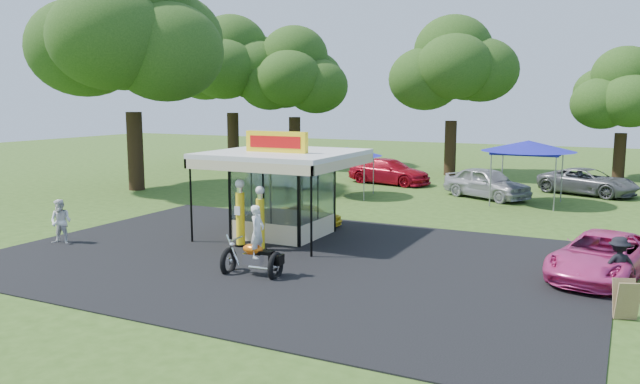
{
  "coord_description": "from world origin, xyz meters",
  "views": [
    {
      "loc": [
        10.13,
        -16.05,
        5.42
      ],
      "look_at": [
        0.11,
        4.0,
        2.05
      ],
      "focal_mm": 35.0,
      "sensor_mm": 36.0,
      "label": 1
    }
  ],
  "objects_px": {
    "spectator_west": "(61,222)",
    "bg_car_a": "(284,177)",
    "gas_station_kiosk": "(283,192)",
    "a_frame_sign": "(626,300)",
    "gas_pump_left": "(240,215)",
    "tent_west": "(347,152)",
    "tent_east": "(528,147)",
    "motorcycle": "(255,248)",
    "bg_car_b": "(389,171)",
    "gas_pump_right": "(260,220)",
    "pink_sedan": "(602,256)",
    "bg_car_c": "(487,183)",
    "spectator_east_a": "(618,265)",
    "bg_car_d": "(588,182)",
    "kiosk_car": "(309,215)"
  },
  "relations": [
    {
      "from": "gas_station_kiosk",
      "to": "bg_car_c",
      "type": "height_order",
      "value": "gas_station_kiosk"
    },
    {
      "from": "motorcycle",
      "to": "bg_car_b",
      "type": "relative_size",
      "value": 0.42
    },
    {
      "from": "a_frame_sign",
      "to": "bg_car_a",
      "type": "relative_size",
      "value": 0.23
    },
    {
      "from": "bg_car_b",
      "to": "tent_west",
      "type": "distance_m",
      "value": 6.12
    },
    {
      "from": "gas_pump_right",
      "to": "a_frame_sign",
      "type": "distance_m",
      "value": 11.96
    },
    {
      "from": "gas_pump_left",
      "to": "spectator_west",
      "type": "distance_m",
      "value": 6.82
    },
    {
      "from": "gas_pump_right",
      "to": "gas_pump_left",
      "type": "bearing_deg",
      "value": 168.43
    },
    {
      "from": "spectator_west",
      "to": "bg_car_c",
      "type": "height_order",
      "value": "bg_car_c"
    },
    {
      "from": "a_frame_sign",
      "to": "spectator_east_a",
      "type": "distance_m",
      "value": 2.27
    },
    {
      "from": "tent_west",
      "to": "a_frame_sign",
      "type": "bearing_deg",
      "value": -46.35
    },
    {
      "from": "kiosk_car",
      "to": "bg_car_d",
      "type": "bearing_deg",
      "value": -34.1
    },
    {
      "from": "pink_sedan",
      "to": "bg_car_b",
      "type": "relative_size",
      "value": 0.91
    },
    {
      "from": "motorcycle",
      "to": "gas_station_kiosk",
      "type": "bearing_deg",
      "value": 105.83
    },
    {
      "from": "bg_car_c",
      "to": "tent_east",
      "type": "xyz_separation_m",
      "value": [
        2.22,
        -0.96,
        2.13
      ]
    },
    {
      "from": "motorcycle",
      "to": "bg_car_b",
      "type": "xyz_separation_m",
      "value": [
        -3.66,
        21.66,
        -0.1
      ]
    },
    {
      "from": "spectator_west",
      "to": "tent_west",
      "type": "relative_size",
      "value": 0.43
    },
    {
      "from": "gas_station_kiosk",
      "to": "bg_car_a",
      "type": "xyz_separation_m",
      "value": [
        -6.68,
        11.67,
        -1.08
      ]
    },
    {
      "from": "pink_sedan",
      "to": "bg_car_c",
      "type": "bearing_deg",
      "value": 126.85
    },
    {
      "from": "pink_sedan",
      "to": "spectator_west",
      "type": "relative_size",
      "value": 2.93
    },
    {
      "from": "tent_west",
      "to": "tent_east",
      "type": "bearing_deg",
      "value": 10.47
    },
    {
      "from": "spectator_east_a",
      "to": "gas_pump_right",
      "type": "bearing_deg",
      "value": -26.39
    },
    {
      "from": "gas_pump_left",
      "to": "bg_car_b",
      "type": "xyz_separation_m",
      "value": [
        -1.11,
        18.66,
        -0.41
      ]
    },
    {
      "from": "spectator_west",
      "to": "spectator_east_a",
      "type": "height_order",
      "value": "spectator_west"
    },
    {
      "from": "spectator_east_a",
      "to": "tent_west",
      "type": "distance_m",
      "value": 18.97
    },
    {
      "from": "motorcycle",
      "to": "gas_pump_right",
      "type": "bearing_deg",
      "value": 113.94
    },
    {
      "from": "bg_car_d",
      "to": "bg_car_b",
      "type": "bearing_deg",
      "value": 114.65
    },
    {
      "from": "a_frame_sign",
      "to": "spectator_east_a",
      "type": "bearing_deg",
      "value": 75.23
    },
    {
      "from": "motorcycle",
      "to": "tent_east",
      "type": "relative_size",
      "value": 0.49
    },
    {
      "from": "bg_car_b",
      "to": "bg_car_d",
      "type": "height_order",
      "value": "bg_car_b"
    },
    {
      "from": "spectator_west",
      "to": "a_frame_sign",
      "type": "bearing_deg",
      "value": -15.76
    },
    {
      "from": "kiosk_car",
      "to": "spectator_west",
      "type": "xyz_separation_m",
      "value": [
        -6.79,
        -7.12,
        0.37
      ]
    },
    {
      "from": "gas_pump_left",
      "to": "bg_car_b",
      "type": "relative_size",
      "value": 0.46
    },
    {
      "from": "pink_sedan",
      "to": "gas_station_kiosk",
      "type": "bearing_deg",
      "value": -171.49
    },
    {
      "from": "gas_station_kiosk",
      "to": "a_frame_sign",
      "type": "distance_m",
      "value": 13.11
    },
    {
      "from": "spectator_east_a",
      "to": "tent_east",
      "type": "bearing_deg",
      "value": -100.18
    },
    {
      "from": "bg_car_a",
      "to": "bg_car_b",
      "type": "height_order",
      "value": "bg_car_b"
    },
    {
      "from": "gas_station_kiosk",
      "to": "bg_car_c",
      "type": "xyz_separation_m",
      "value": [
        5.21,
        13.19,
        -0.93
      ]
    },
    {
      "from": "bg_car_d",
      "to": "a_frame_sign",
      "type": "bearing_deg",
      "value": -153.21
    },
    {
      "from": "spectator_west",
      "to": "bg_car_a",
      "type": "xyz_separation_m",
      "value": [
        0.11,
        16.58,
        -0.15
      ]
    },
    {
      "from": "tent_west",
      "to": "tent_east",
      "type": "relative_size",
      "value": 0.83
    },
    {
      "from": "tent_east",
      "to": "bg_car_d",
      "type": "bearing_deg",
      "value": 61.45
    },
    {
      "from": "gas_pump_left",
      "to": "tent_west",
      "type": "relative_size",
      "value": 0.64
    },
    {
      "from": "gas_pump_left",
      "to": "bg_car_a",
      "type": "distance_m",
      "value": 15.29
    },
    {
      "from": "gas_station_kiosk",
      "to": "tent_west",
      "type": "relative_size",
      "value": 1.38
    },
    {
      "from": "gas_pump_left",
      "to": "a_frame_sign",
      "type": "height_order",
      "value": "gas_pump_left"
    },
    {
      "from": "a_frame_sign",
      "to": "bg_car_a",
      "type": "bearing_deg",
      "value": 118.71
    },
    {
      "from": "gas_pump_right",
      "to": "motorcycle",
      "type": "xyz_separation_m",
      "value": [
        1.57,
        -2.79,
        -0.23
      ]
    },
    {
      "from": "bg_car_b",
      "to": "tent_west",
      "type": "height_order",
      "value": "tent_west"
    },
    {
      "from": "kiosk_car",
      "to": "tent_west",
      "type": "relative_size",
      "value": 0.72
    },
    {
      "from": "pink_sedan",
      "to": "spectator_east_a",
      "type": "xyz_separation_m",
      "value": [
        0.47,
        -1.42,
        0.12
      ]
    }
  ]
}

